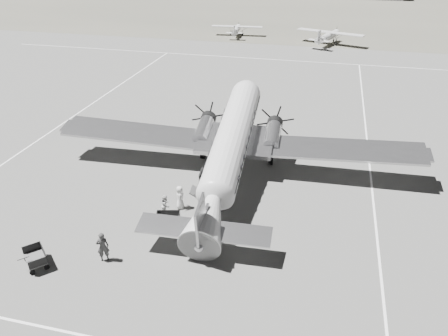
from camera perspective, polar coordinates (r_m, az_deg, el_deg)
ground at (r=32.65m, az=-2.21°, el=-3.35°), size 260.00×260.00×0.00m
taxi_line_right at (r=31.97m, az=19.09°, el=-5.86°), size 0.15×80.00×0.01m
taxi_line_left at (r=48.01m, az=-20.02°, el=5.69°), size 0.15×60.00×0.01m
taxi_line_horizon at (r=69.26m, az=7.07°, el=13.85°), size 90.00×0.15×0.01m
grass_infield at (r=123.10m, az=10.65°, el=19.94°), size 260.00×90.00×0.01m
dc3_airliner at (r=32.92m, az=0.83°, el=2.57°), size 30.63×21.99×5.65m
light_plane_left at (r=85.64m, az=1.67°, el=17.51°), size 10.27×8.64×1.99m
light_plane_right at (r=80.39m, az=13.48°, el=16.23°), size 14.35×12.97×2.46m
baggage_cart_near at (r=29.25m, az=-7.31°, el=-6.71°), size 1.85×1.50×0.92m
baggage_cart_far at (r=28.08m, az=-23.38°, el=-10.79°), size 2.16×2.13×1.01m
ground_crew at (r=26.88m, az=-15.55°, el=-9.88°), size 0.85×0.76×1.96m
ramp_agent at (r=30.12m, az=-7.61°, el=-4.84°), size 0.61×0.78×1.56m
passenger at (r=30.69m, az=-5.77°, el=-3.83°), size 0.71×0.94×1.74m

